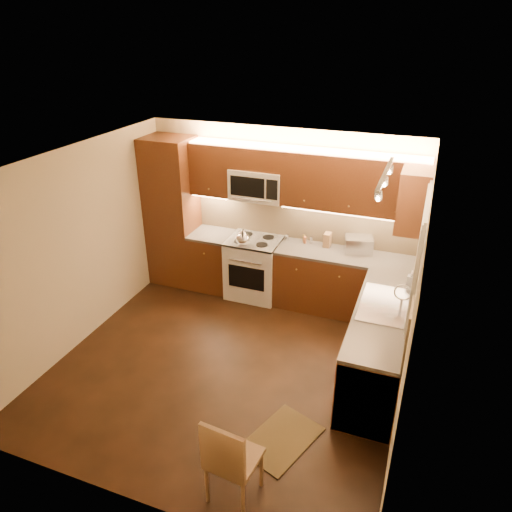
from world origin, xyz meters
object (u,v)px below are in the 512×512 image
at_px(dining_chair, 234,456).
at_px(soap_bottle, 411,278).
at_px(microwave, 258,184).
at_px(sink, 385,299).
at_px(knife_block, 327,240).
at_px(toaster_oven, 359,244).
at_px(stove, 254,267).
at_px(kettle, 243,237).

bearing_deg(dining_chair, soap_bottle, 72.53).
bearing_deg(microwave, soap_bottle, -17.45).
bearing_deg(sink, soap_bottle, 66.65).
xyz_separation_m(microwave, dining_chair, (1.07, -3.43, -1.26)).
relative_size(sink, knife_block, 4.32).
xyz_separation_m(toaster_oven, soap_bottle, (0.75, -0.73, -0.01)).
relative_size(stove, toaster_oven, 2.46).
bearing_deg(microwave, stove, -90.00).
height_order(knife_block, dining_chair, knife_block).
relative_size(toaster_oven, knife_block, 1.88).
distance_m(stove, kettle, 0.63).
bearing_deg(knife_block, toaster_oven, -2.55).
bearing_deg(toaster_oven, kettle, 179.15).
xyz_separation_m(toaster_oven, knife_block, (-0.45, 0.03, -0.01)).
xyz_separation_m(sink, knife_block, (-0.96, 1.32, 0.02)).
height_order(microwave, soap_bottle, microwave).
bearing_deg(microwave, toaster_oven, 0.99).
relative_size(knife_block, dining_chair, 0.22).
relative_size(microwave, sink, 0.88).
bearing_deg(sink, kettle, 156.45).
distance_m(sink, soap_bottle, 0.61).
bearing_deg(dining_chair, stove, 113.75).
distance_m(kettle, soap_bottle, 2.35).
height_order(knife_block, soap_bottle, soap_bottle).
height_order(microwave, kettle, microwave).
bearing_deg(soap_bottle, microwave, 165.50).
bearing_deg(toaster_oven, sink, -82.48).
distance_m(sink, dining_chair, 2.42).
distance_m(microwave, dining_chair, 3.81).
bearing_deg(soap_bottle, kettle, 174.31).
relative_size(knife_block, soap_bottle, 0.97).
bearing_deg(kettle, soap_bottle, -28.09).
relative_size(sink, dining_chair, 0.93).
height_order(stove, kettle, kettle).
xyz_separation_m(stove, kettle, (-0.09, -0.22, 0.58)).
relative_size(sink, soap_bottle, 4.21).
relative_size(soap_bottle, dining_chair, 0.22).
xyz_separation_m(microwave, toaster_oven, (1.49, 0.03, -0.71)).
distance_m(stove, sink, 2.35).
bearing_deg(kettle, dining_chair, -88.92).
height_order(stove, soap_bottle, soap_bottle).
relative_size(stove, kettle, 3.79).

